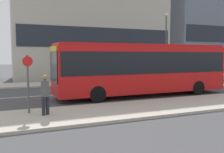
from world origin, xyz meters
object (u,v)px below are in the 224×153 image
bus_stop_sign (28,79)px  city_bus (143,66)px  street_lamp (166,39)px  pedestrian_near_stop (45,92)px  parked_car_0 (184,75)px

bus_stop_sign → city_bus: bearing=21.5°
city_bus → street_lamp: bearing=50.0°
pedestrian_near_stop → bus_stop_sign: size_ratio=0.67×
parked_car_0 → bus_stop_sign: bearing=-150.5°
pedestrian_near_stop → bus_stop_sign: bus_stop_sign is taller
pedestrian_near_stop → bus_stop_sign: (-0.64, 0.64, 0.52)m
city_bus → parked_car_0: size_ratio=2.76×
street_lamp → bus_stop_sign: bearing=-144.3°
city_bus → bus_stop_sign: size_ratio=4.56×
city_bus → street_lamp: (7.01, 7.47, 2.37)m
pedestrian_near_stop → street_lamp: street_lamp is taller
bus_stop_sign → pedestrian_near_stop: bearing=-44.9°
pedestrian_near_stop → street_lamp: 18.00m
parked_car_0 → pedestrian_near_stop: size_ratio=2.45×
pedestrian_near_stop → parked_car_0: bearing=7.1°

